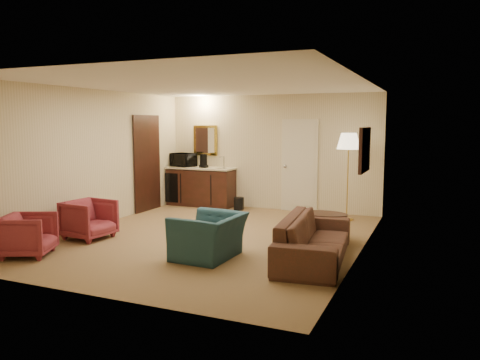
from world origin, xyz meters
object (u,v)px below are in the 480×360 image
(coffee_table, at_px, (324,226))
(coffee_maker, at_px, (204,161))
(sofa, at_px, (315,231))
(wetbar_cabinet, at_px, (201,187))
(teal_armchair, at_px, (209,229))
(rose_chair_near, at_px, (89,217))
(waste_bin, at_px, (239,204))
(floor_lamp, at_px, (348,177))
(microwave, at_px, (183,158))
(rose_chair_far, at_px, (28,233))

(coffee_table, bearing_deg, coffee_maker, 148.24)
(sofa, bearing_deg, wetbar_cabinet, 41.27)
(teal_armchair, xyz_separation_m, rose_chair_near, (-2.40, 0.23, -0.07))
(wetbar_cabinet, relative_size, coffee_table, 2.06)
(waste_bin, relative_size, coffee_maker, 0.90)
(rose_chair_near, relative_size, coffee_maker, 2.29)
(teal_armchair, xyz_separation_m, coffee_maker, (-2.06, 3.80, 0.65))
(teal_armchair, bearing_deg, coffee_maker, -148.97)
(floor_lamp, distance_m, microwave, 4.04)
(teal_armchair, height_order, waste_bin, teal_armchair)
(teal_armchair, height_order, rose_chair_far, teal_armchair)
(wetbar_cabinet, bearing_deg, microwave, 176.15)
(sofa, distance_m, floor_lamp, 3.06)
(waste_bin, distance_m, microwave, 1.84)
(teal_armchair, relative_size, coffee_maker, 3.09)
(wetbar_cabinet, bearing_deg, sofa, -42.90)
(teal_armchair, height_order, floor_lamp, floor_lamp)
(teal_armchair, relative_size, rose_chair_far, 1.43)
(rose_chair_near, xyz_separation_m, rose_chair_far, (-0.11, -1.19, -0.02))
(coffee_table, xyz_separation_m, waste_bin, (-2.40, 1.95, -0.08))
(coffee_table, bearing_deg, rose_chair_near, -158.05)
(wetbar_cabinet, xyz_separation_m, microwave, (-0.50, 0.03, 0.66))
(teal_armchair, xyz_separation_m, rose_chair_far, (-2.51, -0.96, -0.09))
(teal_armchair, distance_m, waste_bin, 3.84)
(waste_bin, bearing_deg, coffee_maker, 172.33)
(coffee_maker, bearing_deg, coffee_table, -44.00)
(rose_chair_near, bearing_deg, coffee_table, -62.74)
(sofa, xyz_separation_m, teal_armchair, (-1.45, -0.49, 0.01))
(coffee_table, height_order, microwave, microwave)
(rose_chair_near, relative_size, floor_lamp, 0.41)
(sofa, distance_m, rose_chair_far, 4.22)
(rose_chair_far, bearing_deg, sofa, -94.63)
(sofa, xyz_separation_m, coffee_table, (-0.15, 1.23, -0.20))
(wetbar_cabinet, bearing_deg, floor_lamp, -5.20)
(microwave, bearing_deg, sofa, -21.94)
(rose_chair_far, height_order, microwave, microwave)
(sofa, bearing_deg, rose_chair_near, 88.04)
(coffee_table, xyz_separation_m, coffee_maker, (-3.35, 2.07, 0.85))
(rose_chair_near, distance_m, microwave, 3.72)
(floor_lamp, bearing_deg, coffee_table, -92.08)
(waste_bin, relative_size, microwave, 0.50)
(rose_chair_near, bearing_deg, coffee_maker, -0.26)
(coffee_table, relative_size, floor_lamp, 0.45)
(sofa, bearing_deg, rose_chair_far, 104.32)
(rose_chair_far, relative_size, microwave, 1.19)
(wetbar_cabinet, xyz_separation_m, waste_bin, (1.05, -0.17, -0.32))
(coffee_maker, bearing_deg, sofa, -55.59)
(rose_chair_far, distance_m, microwave, 4.89)
(floor_lamp, bearing_deg, waste_bin, 176.49)
(teal_armchair, bearing_deg, coffee_table, 145.63)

